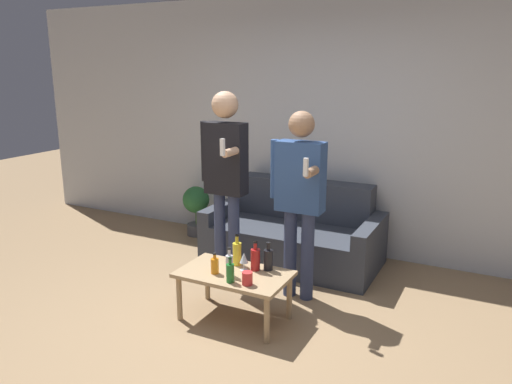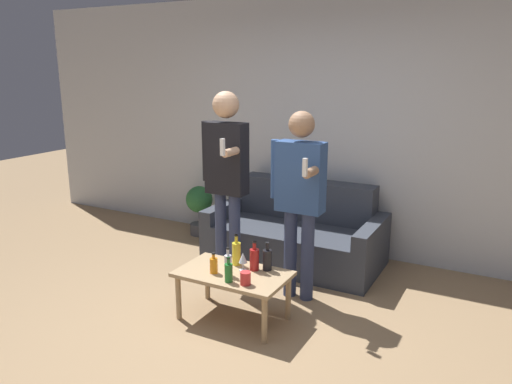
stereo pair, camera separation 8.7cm
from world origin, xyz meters
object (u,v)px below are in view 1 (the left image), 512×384
object	(u,v)px
coffee_table	(234,278)
bottle_orange	(230,272)
person_standing_left	(225,170)
person_standing_right	(299,191)
couch	(295,234)

from	to	relation	value
coffee_table	bottle_orange	xyz separation A→B (m)	(0.06, -0.17, 0.13)
bottle_orange	person_standing_left	world-z (taller)	person_standing_left
coffee_table	person_standing_left	size ratio (longest dim) A/B	0.49
bottle_orange	person_standing_right	distance (m)	0.94
coffee_table	bottle_orange	distance (m)	0.22
bottle_orange	person_standing_right	xyz separation A→B (m)	(0.23, 0.77, 0.48)
bottle_orange	person_standing_left	bearing A→B (deg)	122.16
couch	bottle_orange	distance (m)	1.57
person_standing_right	person_standing_left	bearing A→B (deg)	-179.94
couch	bottle_orange	world-z (taller)	couch
bottle_orange	person_standing_left	size ratio (longest dim) A/B	0.11
coffee_table	person_standing_left	xyz separation A→B (m)	(-0.42, 0.60, 0.72)
bottle_orange	person_standing_right	size ratio (longest dim) A/B	0.12
person_standing_right	coffee_table	bearing A→B (deg)	-115.91
couch	coffee_table	world-z (taller)	couch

